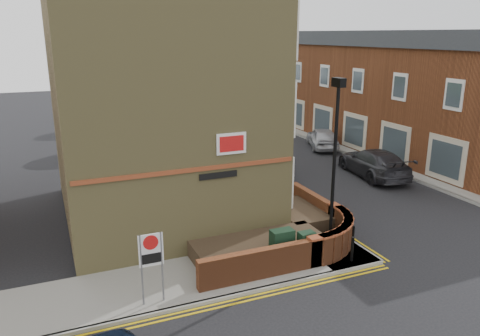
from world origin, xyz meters
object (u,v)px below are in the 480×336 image
lamppost (334,168)px  utility_cabinet_large (282,246)px  zone_sign (151,256)px  silver_car_near (274,162)px

lamppost → utility_cabinet_large: 3.24m
lamppost → utility_cabinet_large: (-1.90, 0.10, -2.62)m
zone_sign → silver_car_near: 14.49m
lamppost → silver_car_near: 10.92m
silver_car_near → lamppost: bearing=-91.1°
lamppost → utility_cabinet_large: bearing=177.0°
utility_cabinet_large → silver_car_near: 11.17m
lamppost → zone_sign: lamppost is taller
utility_cabinet_large → zone_sign: zone_sign is taller
lamppost → silver_car_near: bearing=74.0°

